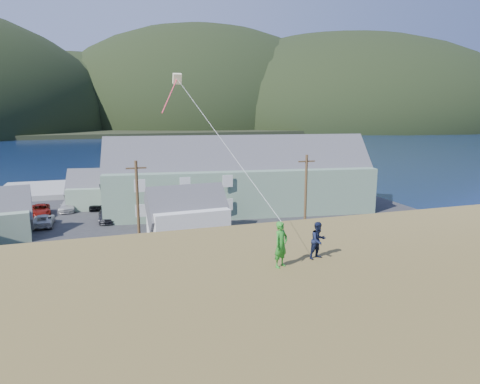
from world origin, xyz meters
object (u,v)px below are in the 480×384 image
wharf (88,188)px  shed_palegreen_far (105,190)px  lodge (240,177)px  kite_flyer_navy (318,240)px  kite_flyer_green (281,244)px  shed_white (187,214)px

wharf → shed_palegreen_far: shed_palegreen_far is taller
lodge → shed_palegreen_far: size_ratio=3.38×
wharf → lodge: size_ratio=0.75×
shed_palegreen_far → kite_flyer_navy: bearing=-70.6°
wharf → shed_palegreen_far: bearing=-78.8°
shed_palegreen_far → kite_flyer_green: kite_flyer_green is taller
lodge → wharf: bearing=140.0°
lodge → shed_white: size_ratio=4.10×
lodge → kite_flyer_navy: lodge is taller
shed_palegreen_far → kite_flyer_navy: kite_flyer_navy is taller
shed_white → kite_flyer_green: bearing=-97.2°
shed_palegreen_far → kite_flyer_green: (6.37, -45.21, 5.63)m
wharf → lodge: bearing=-47.5°
lodge → shed_white: 12.81m
wharf → shed_palegreen_far: 13.93m
lodge → kite_flyer_navy: (-8.54, -37.15, 3.39)m
shed_white → shed_palegreen_far: shed_white is taller
wharf → shed_white: size_ratio=3.07×
shed_white → kite_flyer_green: 28.92m
lodge → kite_flyer_green: 39.10m
wharf → kite_flyer_navy: size_ratio=17.14×
lodge → shed_white: (-8.64, -9.23, -2.07)m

